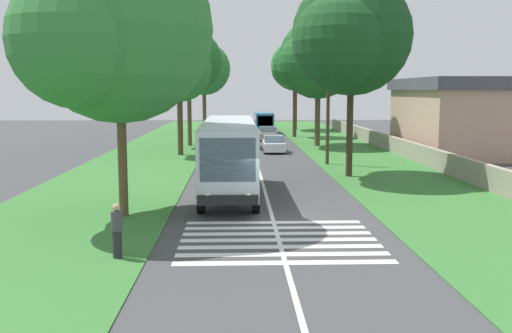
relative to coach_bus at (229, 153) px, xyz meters
name	(u,v)px	position (x,y,z in m)	size (l,w,h in m)	color
ground	(273,220)	(-5.33, -1.80, -2.15)	(160.00, 160.00, 0.00)	#424244
grass_verge_left	(133,170)	(9.67, 6.40, -2.13)	(120.00, 8.00, 0.04)	#387533
grass_verge_right	(383,169)	(9.67, -10.00, -2.13)	(120.00, 8.00, 0.04)	#387533
centre_line	(259,170)	(9.67, -1.80, -2.14)	(110.00, 0.16, 0.01)	silver
coach_bus	(229,153)	(0.00, 0.00, 0.00)	(11.16, 2.62, 3.73)	silver
zebra_crossing	(279,240)	(-8.46, -1.80, -2.14)	(5.85, 6.80, 0.01)	silver
trailing_car_0	(274,144)	(20.59, -3.47, -1.48)	(4.30, 1.78, 1.43)	silver
trailing_car_1	(230,138)	(26.99, 0.23, -1.48)	(4.30, 1.78, 1.43)	silver
trailing_car_2	(268,134)	(32.55, -3.59, -1.48)	(4.30, 1.78, 1.43)	#B7A893
trailing_minibus_0	(264,121)	(41.79, -3.66, -0.60)	(6.00, 2.14, 2.53)	teal
roadside_tree_left_0	(112,34)	(-4.60, 4.51, 5.20)	(8.77, 7.45, 11.22)	brown
roadside_tree_left_1	(187,63)	(26.44, 4.22, 5.52)	(7.66, 6.15, 10.88)	brown
roadside_tree_left_2	(178,72)	(18.43, 4.27, 4.47)	(6.23, 5.08, 9.28)	#4C3826
roadside_tree_left_3	(202,70)	(44.83, 3.86, 5.49)	(8.03, 6.55, 11.06)	brown
roadside_tree_right_0	(294,66)	(36.53, -6.71, 5.67)	(5.48, 4.92, 10.37)	#4C3826
roadside_tree_right_1	(315,61)	(25.83, -7.62, 5.65)	(9.25, 7.50, 11.66)	brown
roadside_tree_right_2	(347,39)	(6.23, -6.83, 5.96)	(8.83, 7.16, 11.80)	#3D2D1E
roadside_tree_right_3	(294,67)	(48.44, -7.89, 6.03)	(7.91, 6.57, 11.59)	#3D2D1E
utility_pole	(328,112)	(12.08, -6.68, 1.55)	(0.24, 1.40, 7.04)	#473828
roadside_wall	(411,151)	(14.67, -13.40, -1.45)	(70.00, 0.40, 1.30)	#9E937F
roadside_building	(465,116)	(18.80, -18.95, 0.97)	(13.63, 9.37, 6.14)	tan
pedestrian	(117,230)	(-10.58, 3.31, -1.24)	(0.34, 0.34, 1.69)	#26262D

